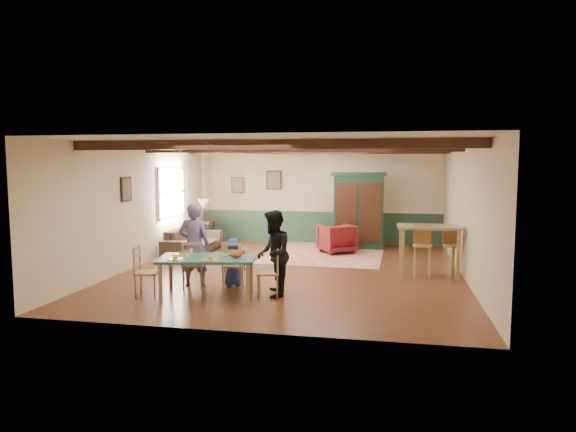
% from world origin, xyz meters
% --- Properties ---
extents(floor, '(8.00, 8.00, 0.00)m').
position_xyz_m(floor, '(0.00, 0.00, 0.00)').
color(floor, '#4F2716').
rests_on(floor, ground).
extents(wall_back, '(7.00, 0.02, 2.70)m').
position_xyz_m(wall_back, '(0.00, 4.00, 1.35)').
color(wall_back, beige).
rests_on(wall_back, floor).
extents(wall_left, '(0.02, 8.00, 2.70)m').
position_xyz_m(wall_left, '(-3.50, 0.00, 1.35)').
color(wall_left, beige).
rests_on(wall_left, floor).
extents(wall_right, '(0.02, 8.00, 2.70)m').
position_xyz_m(wall_right, '(3.50, 0.00, 1.35)').
color(wall_right, beige).
rests_on(wall_right, floor).
extents(ceiling, '(7.00, 8.00, 0.02)m').
position_xyz_m(ceiling, '(0.00, 0.00, 2.70)').
color(ceiling, white).
rests_on(ceiling, wall_back).
extents(wainscot_back, '(6.95, 0.03, 0.90)m').
position_xyz_m(wainscot_back, '(0.00, 3.98, 0.45)').
color(wainscot_back, '#223F2D').
rests_on(wainscot_back, floor).
extents(ceiling_beam_front, '(6.95, 0.16, 0.16)m').
position_xyz_m(ceiling_beam_front, '(0.00, -2.30, 2.61)').
color(ceiling_beam_front, black).
rests_on(ceiling_beam_front, ceiling).
extents(ceiling_beam_mid, '(6.95, 0.16, 0.16)m').
position_xyz_m(ceiling_beam_mid, '(0.00, 0.40, 2.61)').
color(ceiling_beam_mid, black).
rests_on(ceiling_beam_mid, ceiling).
extents(ceiling_beam_back, '(6.95, 0.16, 0.16)m').
position_xyz_m(ceiling_beam_back, '(0.00, 3.00, 2.61)').
color(ceiling_beam_back, black).
rests_on(ceiling_beam_back, ceiling).
extents(window_left, '(0.06, 1.60, 1.30)m').
position_xyz_m(window_left, '(-3.47, 1.70, 1.55)').
color(window_left, white).
rests_on(window_left, wall_left).
extents(picture_left_wall, '(0.04, 0.42, 0.52)m').
position_xyz_m(picture_left_wall, '(-3.47, -0.60, 1.75)').
color(picture_left_wall, '#7F765C').
rests_on(picture_left_wall, wall_left).
extents(picture_back_a, '(0.45, 0.04, 0.55)m').
position_xyz_m(picture_back_a, '(-1.30, 3.97, 1.80)').
color(picture_back_a, '#7F765C').
rests_on(picture_back_a, wall_back).
extents(picture_back_b, '(0.38, 0.04, 0.48)m').
position_xyz_m(picture_back_b, '(-2.40, 3.97, 1.65)').
color(picture_back_b, '#7F765C').
rests_on(picture_back_b, wall_back).
extents(dining_table, '(1.78, 1.20, 0.68)m').
position_xyz_m(dining_table, '(-1.07, -2.28, 0.34)').
color(dining_table, '#1D5D50').
rests_on(dining_table, floor).
extents(dining_chair_far_left, '(0.45, 0.47, 0.87)m').
position_xyz_m(dining_chair_far_left, '(-1.55, -1.70, 0.43)').
color(dining_chair_far_left, '#9E804F').
rests_on(dining_chair_far_left, floor).
extents(dining_chair_far_right, '(0.45, 0.47, 0.87)m').
position_xyz_m(dining_chair_far_right, '(-0.84, -1.57, 0.43)').
color(dining_chair_far_right, '#9E804F').
rests_on(dining_chair_far_right, floor).
extents(dining_chair_end_left, '(0.47, 0.45, 0.87)m').
position_xyz_m(dining_chair_end_left, '(-2.10, -2.48, 0.43)').
color(dining_chair_end_left, '#9E804F').
rests_on(dining_chair_end_left, floor).
extents(dining_chair_end_right, '(0.47, 0.45, 0.87)m').
position_xyz_m(dining_chair_end_right, '(-0.04, -2.09, 0.43)').
color(dining_chair_end_right, '#9E804F').
rests_on(dining_chair_end_right, floor).
extents(person_man, '(0.63, 0.48, 1.57)m').
position_xyz_m(person_man, '(-1.56, -1.63, 0.79)').
color(person_man, slate).
rests_on(person_man, floor).
extents(person_woman, '(0.70, 0.82, 1.50)m').
position_xyz_m(person_woman, '(0.05, -2.07, 0.75)').
color(person_woman, black).
rests_on(person_woman, floor).
extents(person_child, '(0.49, 0.37, 0.92)m').
position_xyz_m(person_child, '(-0.85, -1.50, 0.46)').
color(person_child, navy).
rests_on(person_child, floor).
extents(cat, '(0.35, 0.19, 0.16)m').
position_xyz_m(cat, '(-0.56, -2.28, 0.77)').
color(cat, orange).
rests_on(cat, dining_table).
extents(place_setting_near_left, '(0.41, 0.34, 0.11)m').
position_xyz_m(place_setting_near_left, '(-1.52, -2.60, 0.74)').
color(place_setting_near_left, yellow).
rests_on(place_setting_near_left, dining_table).
extents(place_setting_near_center, '(0.41, 0.34, 0.11)m').
position_xyz_m(place_setting_near_center, '(-0.94, -2.49, 0.74)').
color(place_setting_near_center, yellow).
rests_on(place_setting_near_center, dining_table).
extents(place_setting_far_left, '(0.41, 0.34, 0.11)m').
position_xyz_m(place_setting_far_left, '(-1.61, -2.15, 0.74)').
color(place_setting_far_left, yellow).
rests_on(place_setting_far_left, dining_table).
extents(place_setting_far_right, '(0.41, 0.34, 0.11)m').
position_xyz_m(place_setting_far_right, '(-0.62, -1.96, 0.74)').
color(place_setting_far_right, yellow).
rests_on(place_setting_far_right, dining_table).
extents(area_rug, '(2.96, 3.49, 0.01)m').
position_xyz_m(area_rug, '(0.43, 2.24, 0.01)').
color(area_rug, beige).
rests_on(area_rug, floor).
extents(armoire, '(1.48, 0.67, 2.05)m').
position_xyz_m(armoire, '(1.19, 3.25, 1.02)').
color(armoire, '#132F20').
rests_on(armoire, floor).
extents(armchair, '(1.11, 1.12, 0.75)m').
position_xyz_m(armchair, '(0.70, 2.41, 0.37)').
color(armchair, '#4B0F17').
rests_on(armchair, floor).
extents(sofa, '(0.90, 2.25, 0.65)m').
position_xyz_m(sofa, '(-2.91, 1.70, 0.33)').
color(sofa, '#372B22').
rests_on(sofa, floor).
extents(end_table, '(0.57, 0.57, 0.67)m').
position_xyz_m(end_table, '(-3.10, 2.97, 0.34)').
color(end_table, black).
rests_on(end_table, floor).
extents(table_lamp, '(0.37, 0.37, 0.62)m').
position_xyz_m(table_lamp, '(-3.10, 2.97, 0.98)').
color(table_lamp, beige).
rests_on(table_lamp, end_table).
extents(counter_table, '(1.28, 0.79, 1.04)m').
position_xyz_m(counter_table, '(2.81, 0.13, 0.52)').
color(counter_table, tan).
rests_on(counter_table, floor).
extents(bar_stool_left, '(0.38, 0.42, 1.07)m').
position_xyz_m(bar_stool_left, '(2.67, -0.07, 0.53)').
color(bar_stool_left, tan).
rests_on(bar_stool_left, floor).
extents(bar_stool_right, '(0.38, 0.42, 1.03)m').
position_xyz_m(bar_stool_right, '(3.27, 0.20, 0.51)').
color(bar_stool_right, tan).
rests_on(bar_stool_right, floor).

